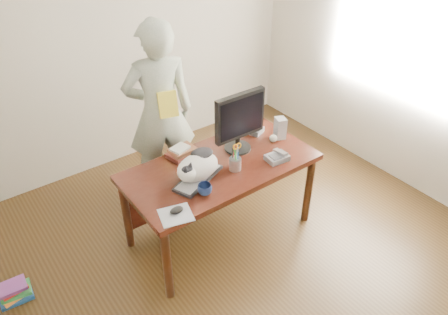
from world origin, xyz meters
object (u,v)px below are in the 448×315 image
person (160,113)px  book_pile_b (14,292)px  monitor (240,119)px  pen_cup (235,162)px  speaker (280,128)px  calculator (253,129)px  phone (277,157)px  baseball (273,138)px  keyboard (198,178)px  book_stack (182,152)px  desk (215,174)px  cat (197,167)px  coffee_mug (205,189)px  mouse (177,210)px

person → book_pile_b: bearing=33.2°
monitor → pen_cup: size_ratio=2.17×
speaker → calculator: size_ratio=0.90×
phone → book_pile_b: 2.33m
baseball → keyboard: bearing=-175.7°
speaker → book_stack: 0.91m
calculator → book_stack: bearing=153.2°
keyboard → phone: phone is taller
calculator → desk: bearing=174.8°
keyboard → calculator: 0.86m
person → book_stack: bearing=95.5°
book_stack → calculator: size_ratio=1.20×
keyboard → book_stack: book_stack is taller
desk → cat: size_ratio=3.70×
cat → pen_cup: size_ratio=1.76×
person → book_pile_b: 1.90m
cat → book_pile_b: cat is taller
calculator → pen_cup: bearing=-165.2°
baseball → book_pile_b: (-2.31, 0.34, -0.71)m
cat → calculator: (0.82, 0.31, -0.11)m
cat → person: size_ratio=0.24×
desk → coffee_mug: coffee_mug is taller
mouse → phone: bearing=19.1°
desk → mouse: mouse is taller
phone → pen_cup: bearing=170.2°
book_pile_b → cat: bearing=-16.0°
cat → speaker: size_ratio=2.21×
pen_cup → coffee_mug: pen_cup is taller
cat → calculator: cat is taller
mouse → keyboard: bearing=50.0°
desk → keyboard: bearing=-152.3°
desk → baseball: bearing=-6.9°
keyboard → person: 0.93m
calculator → cat: bearing=178.5°
keyboard → pen_cup: 0.33m
monitor → book_pile_b: monitor is taller
mouse → baseball: size_ratio=1.70×
desk → person: size_ratio=0.90×
cat → pen_cup: cat is taller
keyboard → calculator: (0.81, 0.30, 0.01)m
keyboard → monitor: 0.61m
cat → monitor: size_ratio=0.81×
pen_cup → calculator: pen_cup is taller
pen_cup → book_stack: size_ratio=0.95×
coffee_mug → calculator: (0.87, 0.48, -0.02)m
desk → pen_cup: 0.30m
coffee_mug → cat: bearing=74.9°
phone → speaker: 0.37m
speaker → person: 1.12m
keyboard → person: person is taller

